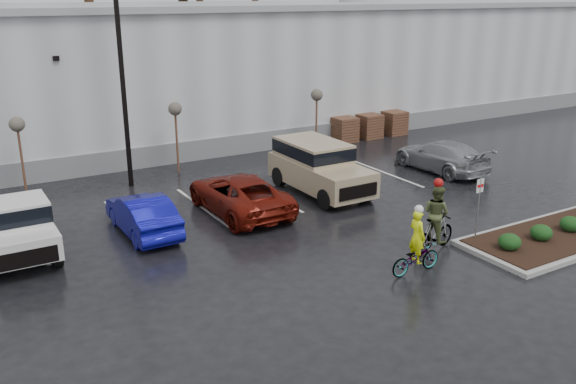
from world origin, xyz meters
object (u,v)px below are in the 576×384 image
lamppost (120,49)px  fire_lane_sign (479,202)px  pallet_stack_c (394,123)px  cyclist_olive (435,225)px  sapling_east (317,98)px  pallet_stack_b (369,126)px  sapling_west (17,129)px  pickup_white (12,222)px  car_red (239,194)px  pallet_stack_a (344,129)px  sapling_mid (175,113)px  suv_tan (321,168)px  cyclist_hivis (416,252)px  car_far_silver (441,156)px  car_blue (143,214)px

lamppost → fire_lane_sign: bearing=-56.5°
pallet_stack_c → cyclist_olive: (-9.82, -13.59, 0.19)m
sapling_east → pallet_stack_b: size_ratio=2.37×
sapling_west → pickup_white: bearing=-101.5°
pickup_white → car_red: bearing=-2.7°
cyclist_olive → pallet_stack_a: bearing=-35.4°
sapling_mid → car_red: (-0.01, -6.24, -2.01)m
sapling_mid → pickup_white: (-7.69, -5.88, -1.75)m
pallet_stack_c → cyclist_olive: cyclist_olive is taller
suv_tan → car_red: bearing=-174.2°
sapling_west → cyclist_hivis: bearing=-57.5°
car_far_silver → cyclist_hivis: bearing=40.7°
suv_tan → car_far_silver: suv_tan is taller
sapling_east → sapling_west: bearing=180.0°
pallet_stack_b → fire_lane_sign: bearing=-114.9°
pickup_white → suv_tan: suv_tan is taller
pickup_white → suv_tan: bearing=0.2°
sapling_west → car_blue: sapling_west is taller
pallet_stack_b → pallet_stack_a: bearing=180.0°
pallet_stack_c → car_red: car_red is taller
sapling_mid → pallet_stack_b: size_ratio=2.37×
sapling_west → car_blue: 7.31m
sapling_east → cyclist_hivis: 14.69m
car_far_silver → pallet_stack_a: bearing=-88.3°
lamppost → sapling_mid: bearing=21.8°
pallet_stack_a → car_far_silver: 6.98m
lamppost → car_far_silver: lamppost is taller
lamppost → car_blue: lamppost is taller
sapling_east → cyclist_hivis: sapling_east is taller
fire_lane_sign → pickup_white: size_ratio=0.42×
lamppost → sapling_east: 10.48m
lamppost → pallet_stack_a: lamppost is taller
sapling_east → pallet_stack_c: size_ratio=2.37×
suv_tan → pickup_white: bearing=-179.8°
fire_lane_sign → cyclist_olive: 1.72m
pallet_stack_c → suv_tan: size_ratio=0.26×
lamppost → car_red: bearing=-64.6°
pallet_stack_c → cyclist_hivis: cyclist_hivis is taller
car_blue → sapling_east: bearing=-150.8°
suv_tan → lamppost: bearing=142.8°
sapling_mid → fire_lane_sign: sapling_mid is taller
fire_lane_sign → cyclist_hivis: bearing=-167.8°
sapling_east → cyclist_olive: (-3.82, -12.59, -1.86)m
cyclist_hivis → car_red: bearing=15.5°
lamppost → cyclist_olive: bearing=-61.9°
pallet_stack_a → suv_tan: bearing=-131.8°
pallet_stack_b → car_far_silver: bearing=-100.7°
sapling_west → sapling_east: 14.00m
sapling_east → fire_lane_sign: (-2.20, -12.80, -1.32)m
cyclist_olive → car_blue: bearing=39.8°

